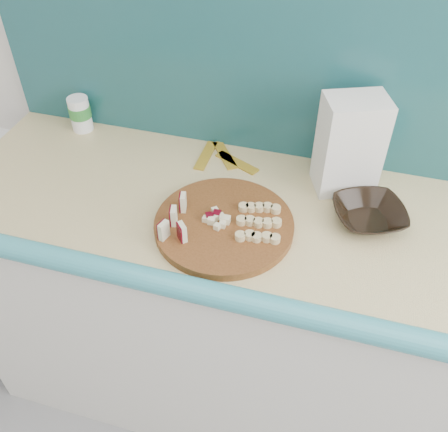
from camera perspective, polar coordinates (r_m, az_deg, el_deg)
kitchen_counter at (r=1.66m, az=11.24°, el=-12.65°), size 2.20×0.63×0.91m
backsplash at (r=1.42m, az=16.75°, el=13.88°), size 2.20×0.02×0.50m
cutting_board at (r=1.28m, az=-0.00°, el=-1.02°), size 0.42×0.42×0.02m
apple_wedges at (r=1.25m, az=-5.59°, el=-0.44°), size 0.07×0.14×0.05m
apple_chunks at (r=1.27m, az=-1.01°, el=-0.32°), size 0.06×0.06×0.02m
banana_slices at (r=1.26m, az=3.97°, el=-0.68°), size 0.13×0.15×0.02m
brown_bowl at (r=1.34m, az=16.23°, el=0.14°), size 0.24×0.24×0.04m
flour_bag at (r=1.37m, az=14.15°, el=7.87°), size 0.19×0.17×0.27m
canister at (r=1.68m, az=-16.12°, el=11.22°), size 0.07×0.07×0.11m
banana_peel at (r=1.51m, az=-0.19°, el=6.68°), size 0.19×0.16×0.01m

